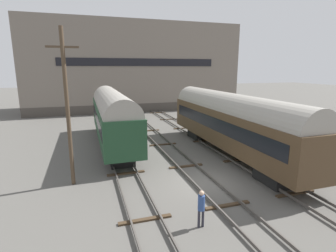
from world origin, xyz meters
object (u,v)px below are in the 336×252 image
at_px(utility_pole, 67,107).
at_px(bench, 244,132).
at_px(person_worker, 201,205).
at_px(train_car_brown, 230,120).
at_px(train_car_green, 113,115).

bearing_deg(utility_pole, bench, 12.63).
bearing_deg(person_worker, utility_pole, 130.54).
bearing_deg(train_car_brown, bench, 27.56).
height_order(person_worker, utility_pole, utility_pole).
bearing_deg(person_worker, train_car_brown, 53.14).
xyz_separation_m(bench, utility_pole, (-14.63, -3.28, 3.37)).
bearing_deg(utility_pole, train_car_green, 66.35).
relative_size(train_car_brown, utility_pole, 1.89).
distance_m(bench, utility_pole, 15.36).
bearing_deg(train_car_green, utility_pole, -113.65).
xyz_separation_m(train_car_brown, train_car_green, (-8.93, 5.72, -0.03)).
relative_size(train_car_brown, person_worker, 9.91).
height_order(train_car_green, bench, train_car_green).
height_order(bench, utility_pole, utility_pole).
xyz_separation_m(train_car_brown, utility_pole, (-12.35, -2.09, 1.93)).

